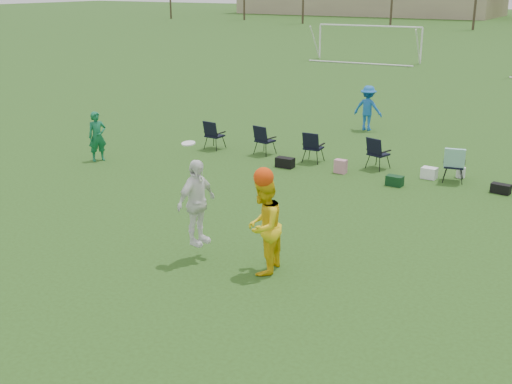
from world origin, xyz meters
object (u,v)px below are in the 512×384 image
Objects in this scene: center_contest at (238,216)px; goal_left at (369,33)px; fielder_blue at (368,108)px; fielder_green_near at (97,136)px.

goal_left reaches higher than center_contest.
goal_left is (-10.71, 33.56, 0.85)m from center_contest.
fielder_blue is 22.35m from goal_left.
fielder_green_near is 9.14m from center_contest.
fielder_green_near is at bearing 151.46° from center_contest.
fielder_blue is (5.57, 8.45, 0.06)m from fielder_green_near.
goal_left is at bearing 107.71° from center_contest.
goal_left is (-2.69, 29.19, 1.15)m from fielder_green_near.
goal_left is at bearing 34.18° from fielder_green_near.
fielder_green_near is at bearing 55.23° from fielder_blue.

